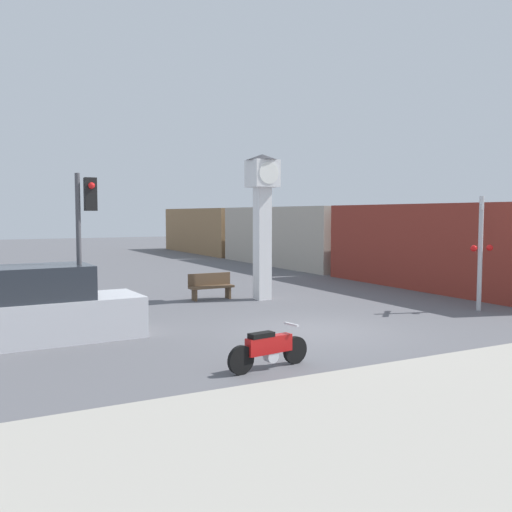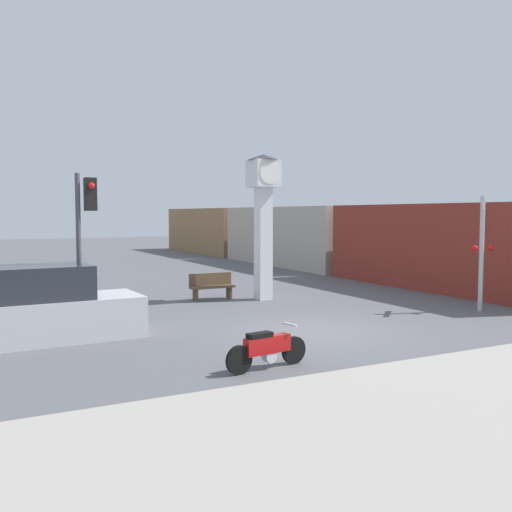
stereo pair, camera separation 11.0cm
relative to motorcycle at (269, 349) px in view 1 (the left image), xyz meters
The scene contains 8 objects.
ground_plane 3.82m from the motorcycle, 42.80° to the left, with size 120.00×120.00×0.00m, color #56565B.
motorcycle is the anchor object (origin of this frame).
clock_tower 9.47m from the motorcycle, 62.39° to the left, with size 1.12×1.12×5.07m.
freight_train 22.63m from the motorcycle, 58.14° to the left, with size 2.80×35.68×3.40m.
traffic_light 5.73m from the motorcycle, 119.09° to the left, with size 0.50×0.35×3.98m.
railroad_crossing_signal 9.62m from the motorcycle, 17.21° to the left, with size 0.90×0.82×3.56m.
bench 9.21m from the motorcycle, 73.77° to the left, with size 1.60×0.44×0.92m.
parked_car 5.77m from the motorcycle, 126.27° to the left, with size 4.27×1.96×1.80m.
Camera 1 is at (-8.08, -12.10, 3.02)m, focal length 40.00 mm.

